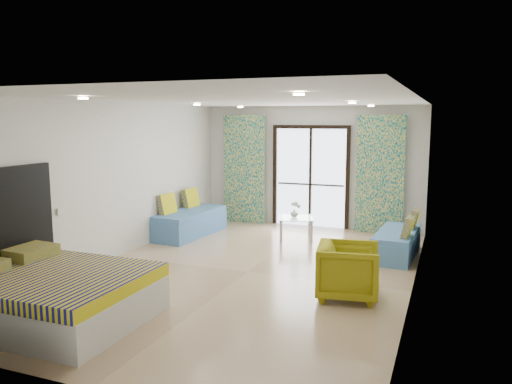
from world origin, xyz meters
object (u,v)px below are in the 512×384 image
(daybed_left, at_px, (189,221))
(armchair, at_px, (348,268))
(daybed_right, at_px, (397,242))
(bed, at_px, (53,295))
(coffee_table, at_px, (296,220))

(daybed_left, xyz_separation_m, armchair, (3.82, -2.48, 0.12))
(daybed_right, relative_size, armchair, 2.02)
(bed, distance_m, armchair, 3.79)
(daybed_left, xyz_separation_m, coffee_table, (2.19, 0.45, 0.11))
(coffee_table, height_order, armchair, armchair)
(daybed_right, distance_m, coffee_table, 2.12)
(bed, relative_size, daybed_left, 1.12)
(bed, height_order, daybed_right, daybed_right)
(bed, height_order, coffee_table, coffee_table)
(daybed_left, bearing_deg, daybed_right, 2.86)
(daybed_right, height_order, coffee_table, daybed_right)
(daybed_right, height_order, armchair, armchair)
(bed, xyz_separation_m, armchair, (3.18, 2.05, 0.10))
(armchair, bearing_deg, coffee_table, 20.05)
(daybed_right, relative_size, coffee_table, 1.92)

